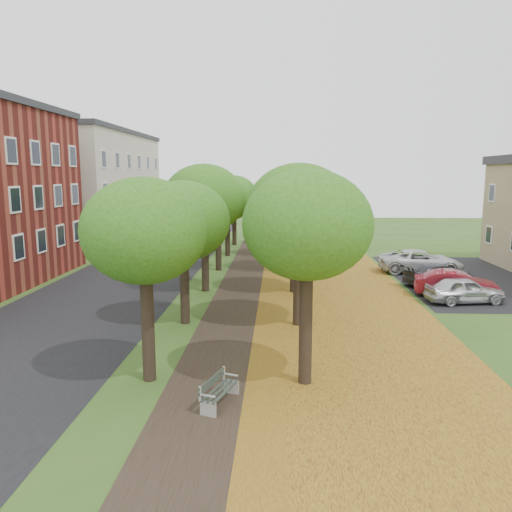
# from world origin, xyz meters

# --- Properties ---
(ground) EXTENTS (120.00, 120.00, 0.00)m
(ground) POSITION_xyz_m (0.00, 0.00, 0.00)
(ground) COLOR #2D4C19
(ground) RESTS_ON ground
(street_asphalt) EXTENTS (8.00, 70.00, 0.01)m
(street_asphalt) POSITION_xyz_m (-7.50, 15.00, 0.00)
(street_asphalt) COLOR black
(street_asphalt) RESTS_ON ground
(footpath) EXTENTS (3.20, 70.00, 0.01)m
(footpath) POSITION_xyz_m (0.00, 15.00, 0.00)
(footpath) COLOR black
(footpath) RESTS_ON ground
(leaf_verge) EXTENTS (7.50, 70.00, 0.01)m
(leaf_verge) POSITION_xyz_m (5.00, 15.00, 0.01)
(leaf_verge) COLOR #AC8C1F
(leaf_verge) RESTS_ON ground
(parking_lot) EXTENTS (9.00, 16.00, 0.01)m
(parking_lot) POSITION_xyz_m (13.50, 16.00, 0.00)
(parking_lot) COLOR black
(parking_lot) RESTS_ON ground
(tree_row_west) EXTENTS (3.98, 33.98, 6.31)m
(tree_row_west) POSITION_xyz_m (-2.20, 15.00, 4.59)
(tree_row_west) COLOR black
(tree_row_west) RESTS_ON ground
(tree_row_east) EXTENTS (3.98, 33.98, 6.31)m
(tree_row_east) POSITION_xyz_m (2.60, 15.00, 4.59)
(tree_row_east) COLOR black
(tree_row_east) RESTS_ON ground
(building_cream) EXTENTS (10.30, 20.30, 10.40)m
(building_cream) POSITION_xyz_m (-17.00, 33.00, 5.21)
(building_cream) COLOR beige
(building_cream) RESTS_ON ground
(bench) EXTENTS (0.97, 1.70, 0.77)m
(bench) POSITION_xyz_m (0.14, -1.57, 0.40)
(bench) COLOR #26302A
(bench) RESTS_ON ground
(car_silver) EXTENTS (4.01, 2.09, 1.30)m
(car_silver) POSITION_xyz_m (11.00, 10.00, 0.65)
(car_silver) COLOR silver
(car_silver) RESTS_ON ground
(car_red) EXTENTS (4.36, 2.29, 1.37)m
(car_red) POSITION_xyz_m (11.00, 11.22, 0.68)
(car_red) COLOR maroon
(car_red) RESTS_ON ground
(car_grey) EXTENTS (4.62, 3.18, 1.24)m
(car_grey) POSITION_xyz_m (11.00, 14.04, 0.62)
(car_grey) COLOR #313035
(car_grey) RESTS_ON ground
(car_white) EXTENTS (5.32, 2.49, 1.47)m
(car_white) POSITION_xyz_m (11.00, 17.83, 0.74)
(car_white) COLOR silver
(car_white) RESTS_ON ground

